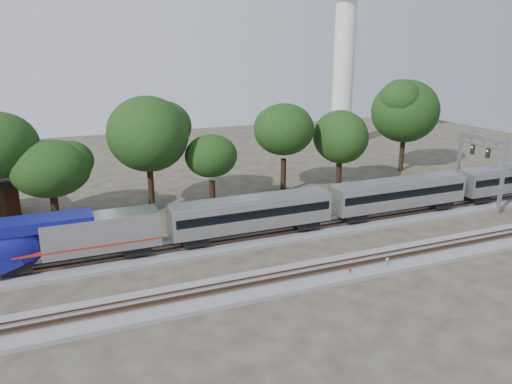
% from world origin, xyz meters
% --- Properties ---
extents(ground, '(160.00, 160.00, 0.00)m').
position_xyz_m(ground, '(0.00, 0.00, 0.00)').
color(ground, '#383328').
rests_on(ground, ground).
extents(track_far, '(160.00, 5.00, 0.73)m').
position_xyz_m(track_far, '(0.00, 6.00, 0.21)').
color(track_far, slate).
rests_on(track_far, ground).
extents(track_near, '(160.00, 5.00, 0.73)m').
position_xyz_m(track_near, '(0.00, -4.00, 0.21)').
color(track_near, slate).
rests_on(track_near, ground).
extents(switch_stand_red, '(0.30, 0.07, 0.95)m').
position_xyz_m(switch_stand_red, '(2.92, -5.59, 0.61)').
color(switch_stand_red, '#512D19').
rests_on(switch_stand_red, ground).
extents(switch_stand_white, '(0.36, 0.12, 1.16)m').
position_xyz_m(switch_stand_white, '(7.11, -5.28, 0.74)').
color(switch_stand_white, '#512D19').
rests_on(switch_stand_white, ground).
extents(switch_lever, '(0.58, 0.47, 0.30)m').
position_xyz_m(switch_lever, '(5.80, -5.80, 0.15)').
color(switch_lever, '#512D19').
rests_on(switch_lever, ground).
extents(signal_gantry, '(0.64, 7.54, 9.17)m').
position_xyz_m(signal_gantry, '(29.35, 6.00, 6.68)').
color(signal_gantry, gray).
rests_on(signal_gantry, ground).
extents(tree_2, '(7.06, 7.06, 9.95)m').
position_xyz_m(tree_2, '(-20.88, 18.20, 6.92)').
color(tree_2, black).
rests_on(tree_2, ground).
extents(tree_3, '(9.95, 9.95, 14.03)m').
position_xyz_m(tree_3, '(-9.65, 19.99, 9.78)').
color(tree_3, black).
rests_on(tree_3, ground).
extents(tree_4, '(7.09, 7.09, 10.00)m').
position_xyz_m(tree_4, '(-2.54, 17.47, 6.95)').
color(tree_4, black).
rests_on(tree_4, ground).
extents(tree_5, '(9.07, 9.07, 12.79)m').
position_xyz_m(tree_5, '(9.16, 21.32, 8.91)').
color(tree_5, black).
rests_on(tree_5, ground).
extents(tree_6, '(7.59, 7.59, 10.70)m').
position_xyz_m(tree_6, '(17.64, 20.38, 7.45)').
color(tree_6, black).
rests_on(tree_6, ground).
extents(tree_7, '(9.96, 9.96, 14.04)m').
position_xyz_m(tree_7, '(32.67, 25.25, 9.79)').
color(tree_7, black).
rests_on(tree_7, ground).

